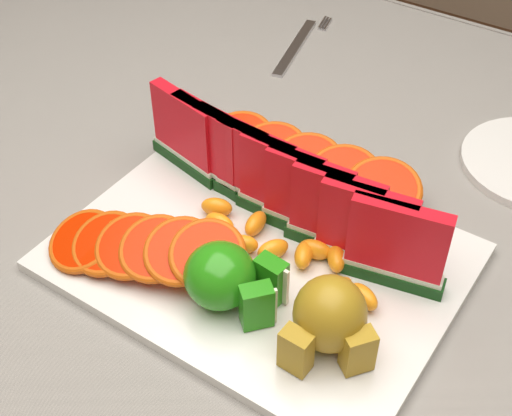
# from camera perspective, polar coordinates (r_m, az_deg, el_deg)

# --- Properties ---
(table) EXTENTS (1.40, 0.90, 0.75)m
(table) POSITION_cam_1_polar(r_m,az_deg,el_deg) (0.92, -0.43, -2.62)
(table) COLOR #4A2A1B
(table) RESTS_ON ground
(tablecloth) EXTENTS (1.53, 1.03, 0.20)m
(tablecloth) POSITION_cam_1_polar(r_m,az_deg,el_deg) (0.87, -0.45, 0.28)
(tablecloth) COLOR gray
(tablecloth) RESTS_ON table
(platter) EXTENTS (0.40, 0.30, 0.01)m
(platter) POSITION_cam_1_polar(r_m,az_deg,el_deg) (0.74, 0.30, -3.94)
(platter) COLOR silver
(platter) RESTS_ON tablecloth
(apple_cluster) EXTENTS (0.11, 0.09, 0.06)m
(apple_cluster) POSITION_cam_1_polar(r_m,az_deg,el_deg) (0.67, -2.30, -5.64)
(apple_cluster) COLOR #238109
(apple_cluster) RESTS_ON platter
(pear_cluster) EXTENTS (0.09, 0.09, 0.08)m
(pear_cluster) POSITION_cam_1_polar(r_m,az_deg,el_deg) (0.64, 5.91, -8.77)
(pear_cluster) COLOR #9C5A08
(pear_cluster) RESTS_ON platter
(fork) EXTENTS (0.06, 0.19, 0.00)m
(fork) POSITION_cam_1_polar(r_m,az_deg,el_deg) (1.10, 3.39, 12.90)
(fork) COLOR silver
(fork) RESTS_ON tablecloth
(watermelon_row) EXTENTS (0.39, 0.07, 0.10)m
(watermelon_row) POSITION_cam_1_polar(r_m,az_deg,el_deg) (0.75, 2.03, 1.80)
(watermelon_row) COLOR #0F3411
(watermelon_row) RESTS_ON platter
(orange_fan_front) EXTENTS (0.22, 0.13, 0.06)m
(orange_fan_front) POSITION_cam_1_polar(r_m,az_deg,el_deg) (0.72, -9.02, -3.11)
(orange_fan_front) COLOR #DF4709
(orange_fan_front) RESTS_ON platter
(orange_fan_back) EXTENTS (0.29, 0.11, 0.05)m
(orange_fan_back) POSITION_cam_1_polar(r_m,az_deg,el_deg) (0.82, 4.09, 3.64)
(orange_fan_back) COLOR #DF4709
(orange_fan_back) RESTS_ON platter
(tangerine_segments) EXTENTS (0.23, 0.07, 0.02)m
(tangerine_segments) POSITION_cam_1_polar(r_m,az_deg,el_deg) (0.73, 2.31, -3.27)
(tangerine_segments) COLOR orange
(tangerine_segments) RESTS_ON platter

